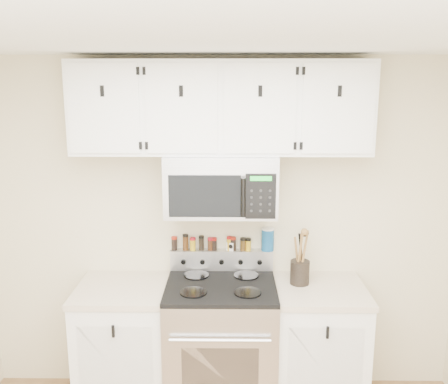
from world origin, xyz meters
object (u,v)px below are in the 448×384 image
range (221,345)px  microwave (221,184)px  utensil_crock (300,270)px  salt_canister (268,239)px

range → microwave: 1.15m
utensil_crock → salt_canister: size_ratio=2.31×
range → salt_canister: (0.34, 0.28, 0.70)m
range → utensil_crock: size_ratio=2.78×
microwave → salt_canister: 0.58m
range → salt_canister: bearing=39.7°
microwave → salt_canister: bearing=24.6°
microwave → salt_canister: size_ratio=4.45×
range → utensil_crock: (0.56, 0.09, 0.53)m
utensil_crock → salt_canister: (-0.22, 0.20, 0.17)m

